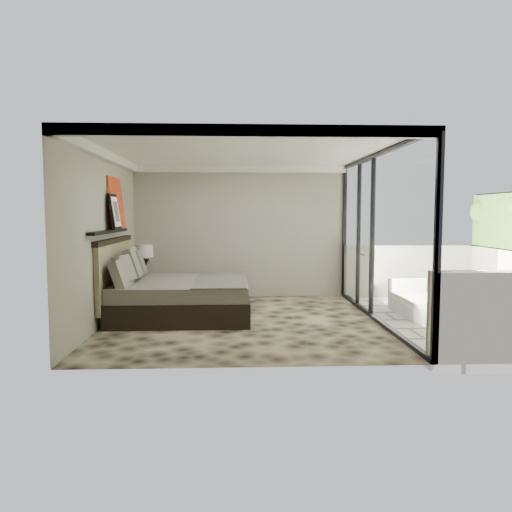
{
  "coord_description": "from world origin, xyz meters",
  "views": [
    {
      "loc": [
        -0.13,
        -8.19,
        1.8
      ],
      "look_at": [
        0.25,
        0.4,
        1.06
      ],
      "focal_mm": 35.0,
      "sensor_mm": 36.0,
      "label": 1
    }
  ],
  "objects_px": {
    "ottoman": "(462,291)",
    "lounger": "(418,305)",
    "nightstand": "(143,291)",
    "bed": "(176,295)",
    "table_lamp": "(144,256)"
  },
  "relations": [
    {
      "from": "bed",
      "to": "ottoman",
      "type": "xyz_separation_m",
      "value": [
        5.53,
        0.93,
        -0.12
      ]
    },
    {
      "from": "nightstand",
      "to": "table_lamp",
      "type": "relative_size",
      "value": 0.73
    },
    {
      "from": "nightstand",
      "to": "lounger",
      "type": "relative_size",
      "value": 0.33
    },
    {
      "from": "bed",
      "to": "ottoman",
      "type": "height_order",
      "value": "bed"
    },
    {
      "from": "ottoman",
      "to": "lounger",
      "type": "bearing_deg",
      "value": -142.3
    },
    {
      "from": "table_lamp",
      "to": "lounger",
      "type": "bearing_deg",
      "value": -14.98
    },
    {
      "from": "ottoman",
      "to": "lounger",
      "type": "relative_size",
      "value": 0.37
    },
    {
      "from": "nightstand",
      "to": "bed",
      "type": "bearing_deg",
      "value": -75.47
    },
    {
      "from": "bed",
      "to": "lounger",
      "type": "height_order",
      "value": "bed"
    },
    {
      "from": "bed",
      "to": "table_lamp",
      "type": "height_order",
      "value": "bed"
    },
    {
      "from": "ottoman",
      "to": "lounger",
      "type": "height_order",
      "value": "lounger"
    },
    {
      "from": "lounger",
      "to": "ottoman",
      "type": "bearing_deg",
      "value": 38.15
    },
    {
      "from": "nightstand",
      "to": "table_lamp",
      "type": "height_order",
      "value": "table_lamp"
    },
    {
      "from": "bed",
      "to": "lounger",
      "type": "bearing_deg",
      "value": -0.33
    },
    {
      "from": "table_lamp",
      "to": "ottoman",
      "type": "bearing_deg",
      "value": -3.66
    }
  ]
}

